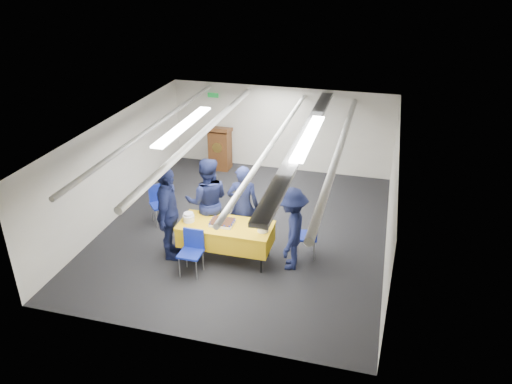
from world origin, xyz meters
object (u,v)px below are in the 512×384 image
(sailor_a, at_px, (243,206))
(sheet_cake, at_px, (222,222))
(chair_near, at_px, (192,247))
(serving_table, at_px, (226,234))
(sailor_d, at_px, (291,229))
(chair_right, at_px, (310,232))
(podium, at_px, (220,148))
(chair_left, at_px, (159,200))
(sailor_b, at_px, (207,201))
(sailor_c, at_px, (168,214))

(sailor_a, bearing_deg, sheet_cake, 56.29)
(chair_near, bearing_deg, serving_table, 50.62)
(sailor_d, bearing_deg, serving_table, -91.73)
(chair_right, xyz_separation_m, sailor_d, (-0.30, -0.47, 0.30))
(podium, bearing_deg, serving_table, -69.80)
(serving_table, relative_size, chair_left, 2.09)
(podium, relative_size, sailor_d, 0.76)
(serving_table, xyz_separation_m, sailor_b, (-0.56, 0.52, 0.38))
(sailor_b, bearing_deg, sailor_d, 147.17)
(sailor_b, bearing_deg, sailor_a, 169.54)
(serving_table, distance_m, sailor_a, 0.73)
(chair_right, bearing_deg, sailor_d, -122.93)
(sailor_a, height_order, sailor_d, sailor_a)
(sheet_cake, distance_m, chair_right, 1.75)
(sheet_cake, height_order, sailor_c, sailor_c)
(serving_table, height_order, sailor_b, sailor_b)
(sheet_cake, relative_size, chair_left, 0.53)
(serving_table, bearing_deg, sailor_a, 75.12)
(chair_right, distance_m, chair_left, 3.51)
(chair_left, xyz_separation_m, sailor_d, (3.17, -0.99, 0.30))
(podium, xyz_separation_m, chair_near, (1.08, -4.80, -0.08))
(sailor_a, bearing_deg, chair_right, 163.02)
(chair_near, distance_m, sailor_c, 0.83)
(chair_left, distance_m, sailor_b, 1.50)
(sailor_b, distance_m, sailor_d, 1.88)
(serving_table, distance_m, podium, 4.50)
(chair_right, relative_size, sailor_c, 0.46)
(chair_left, relative_size, sailor_b, 0.46)
(sailor_b, relative_size, sailor_c, 0.98)
(sheet_cake, bearing_deg, sailor_b, 133.04)
(sailor_b, xyz_separation_m, sailor_d, (1.82, -0.45, -0.11))
(sheet_cake, relative_size, sailor_d, 0.28)
(sheet_cake, bearing_deg, serving_table, -1.69)
(chair_right, bearing_deg, sailor_c, -164.39)
(sailor_a, relative_size, sailor_c, 0.92)
(serving_table, bearing_deg, chair_near, -129.38)
(sheet_cake, height_order, podium, podium)
(chair_left, bearing_deg, serving_table, -29.10)
(podium, height_order, chair_near, podium)
(podium, height_order, sailor_d, sailor_d)
(serving_table, height_order, sailor_a, sailor_a)
(serving_table, height_order, chair_near, chair_near)
(chair_near, relative_size, sailor_a, 0.50)
(serving_table, xyz_separation_m, chair_right, (1.57, 0.54, -0.03))
(sheet_cake, bearing_deg, chair_right, 18.11)
(sailor_a, distance_m, sailor_d, 1.24)
(sheet_cake, bearing_deg, podium, 109.39)
(serving_table, xyz_separation_m, sailor_d, (1.27, 0.07, 0.27))
(sailor_b, xyz_separation_m, sailor_c, (-0.53, -0.73, 0.02))
(chair_near, height_order, sailor_d, sailor_d)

